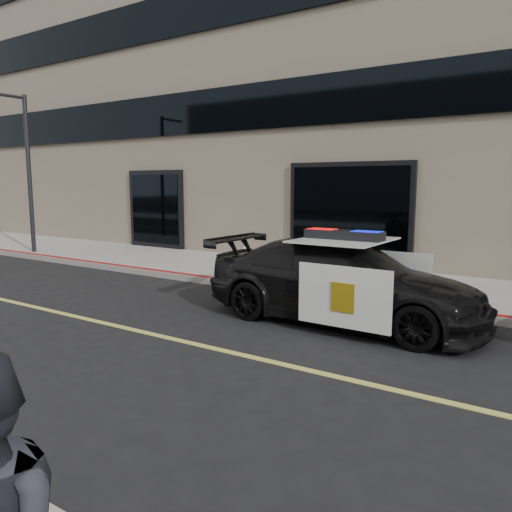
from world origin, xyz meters
The scene contains 6 objects.
ground centered at (0.00, 0.00, 0.00)m, with size 120.00×120.00×0.00m, color black.
sidewalk_n centered at (0.00, 5.25, 0.07)m, with size 60.00×3.50×0.15m, color gray.
building_n centered at (0.00, 10.50, 6.00)m, with size 60.00×7.00×12.00m, color #756856.
police_car centered at (0.89, 2.32, 0.70)m, with size 2.22×4.80×1.56m.
fire_hydrant centered at (-2.45, 4.32, 0.49)m, with size 0.33×0.45×0.72m.
street_light centered at (-10.46, 3.85, 2.83)m, with size 0.14×1.23×4.85m.
Camera 1 is at (4.22, -5.34, 2.33)m, focal length 35.00 mm.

